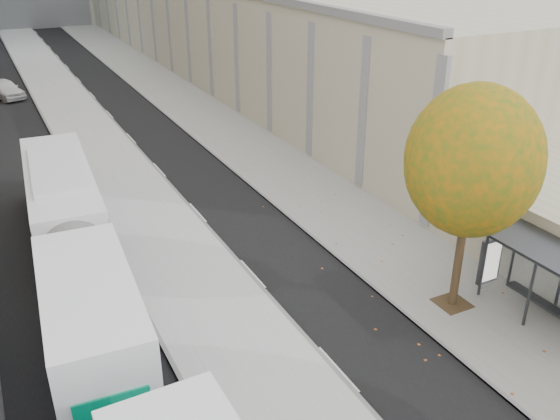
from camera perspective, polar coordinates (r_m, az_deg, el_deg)
bus_platform at (r=36.74m, az=-17.15°, el=5.77°), size 4.25×150.00×0.15m
sidewalk at (r=38.77m, az=-5.46°, el=7.73°), size 4.75×150.00×0.08m
building_tan at (r=68.58m, az=-5.97°, el=18.72°), size 18.00×92.00×8.00m
bus_shelter at (r=20.62m, az=25.03°, el=-4.62°), size 1.90×4.40×2.53m
tree_c at (r=19.09m, az=18.08°, el=4.44°), size 4.20×4.20×7.28m
bus_far at (r=22.59m, az=-19.38°, el=-2.71°), size 3.62×17.52×2.90m
distant_car at (r=50.78m, az=-24.96°, el=10.52°), size 2.99×4.53×1.43m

